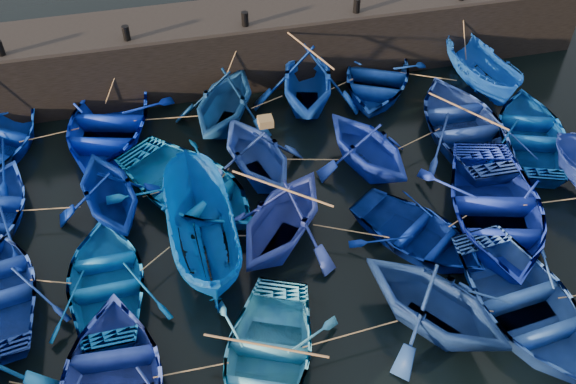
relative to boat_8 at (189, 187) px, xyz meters
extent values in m
plane|color=black|center=(2.82, -4.24, -0.54)|extent=(120.00, 120.00, 0.00)
cube|color=black|center=(2.82, 6.26, 0.71)|extent=(26.00, 2.50, 2.50)
cube|color=black|center=(2.82, 6.26, 2.02)|extent=(26.00, 2.50, 0.12)
cylinder|color=black|center=(-5.18, 5.36, 2.33)|extent=(0.24, 0.24, 0.50)
cylinder|color=black|center=(-1.18, 5.36, 2.33)|extent=(0.24, 0.24, 0.50)
cylinder|color=black|center=(2.82, 5.36, 2.33)|extent=(0.24, 0.24, 0.50)
cylinder|color=black|center=(6.82, 5.36, 2.33)|extent=(0.24, 0.24, 0.50)
imported|color=#031FC1|center=(-2.33, 3.65, 0.03)|extent=(5.24, 6.35, 1.14)
imported|color=navy|center=(1.65, 3.40, 0.51)|extent=(4.97, 5.19, 2.11)
imported|color=#0936A1|center=(4.66, 3.86, 0.61)|extent=(4.77, 5.21, 2.32)
imported|color=navy|center=(7.41, 4.29, -0.03)|extent=(5.33, 5.97, 1.02)
imported|color=blue|center=(11.06, 3.32, 0.25)|extent=(2.00, 4.27, 1.59)
imported|color=navy|center=(-2.30, -0.10, 0.43)|extent=(3.97, 4.35, 1.95)
imported|color=blue|center=(0.00, 0.00, 0.00)|extent=(6.16, 6.45, 1.09)
imported|color=#2244A3|center=(2.21, 0.56, 0.47)|extent=(4.23, 4.61, 2.04)
imported|color=#122DAA|center=(5.67, 0.14, 0.45)|extent=(4.34, 4.65, 1.98)
imported|color=navy|center=(9.34, 0.86, 0.01)|extent=(3.95, 5.43, 1.11)
imported|color=#044193|center=(11.39, 0.01, -0.05)|extent=(4.78, 5.60, 0.98)
imported|color=blue|center=(-2.55, -2.91, -0.09)|extent=(3.18, 4.41, 0.91)
imported|color=#02499A|center=(0.08, -2.25, 0.41)|extent=(2.01, 5.01, 1.92)
imported|color=#2A3FB0|center=(2.34, -2.35, 0.54)|extent=(5.36, 5.43, 2.16)
imported|color=navy|center=(6.08, -3.31, -0.12)|extent=(4.79, 5.06, 0.85)
imported|color=#0F26AB|center=(8.55, -3.02, 0.04)|extent=(5.36, 6.51, 1.18)
imported|color=#3088D4|center=(1.07, -6.15, -0.08)|extent=(4.66, 5.34, 0.93)
imported|color=navy|center=(5.35, -5.97, 0.54)|extent=(5.29, 5.41, 2.16)
imported|color=#234FA7|center=(7.79, -6.26, -0.01)|extent=(4.23, 5.53, 1.07)
cube|color=olive|center=(2.51, 0.56, 1.62)|extent=(0.44, 0.39, 0.26)
cylinder|color=tan|center=(-4.18, 3.51, 0.01)|extent=(1.91, 0.31, 0.04)
cylinder|color=tan|center=(-0.34, 3.53, 0.01)|extent=(2.18, 0.28, 0.04)
cylinder|color=tan|center=(3.16, 3.63, 0.01)|extent=(1.23, 0.49, 0.04)
cylinder|color=tan|center=(6.04, 4.08, 0.01)|extent=(0.96, 0.46, 0.04)
cylinder|color=tan|center=(9.24, 3.80, 0.01)|extent=(1.87, 1.00, 0.04)
cylinder|color=tan|center=(-4.10, 0.03, 0.01)|extent=(1.81, 0.29, 0.04)
cylinder|color=tan|center=(-1.15, -0.05, 0.01)|extent=(0.51, 0.13, 0.04)
cylinder|color=tan|center=(1.10, 0.28, 0.01)|extent=(0.44, 0.58, 0.04)
cylinder|color=tan|center=(3.94, 0.35, 0.01)|extent=(1.67, 0.45, 0.04)
cylinder|color=tan|center=(7.51, 0.50, 0.01)|extent=(1.89, 0.75, 0.04)
cylinder|color=tan|center=(10.37, 0.44, 0.01)|extent=(0.28, 0.86, 0.04)
cylinder|color=tan|center=(-3.97, -2.72, 0.01)|extent=(1.05, 0.40, 0.04)
cylinder|color=tan|center=(-1.23, -2.58, 0.01)|extent=(0.86, 0.69, 0.04)
cylinder|color=tan|center=(1.21, -2.30, 0.01)|extent=(0.46, 0.13, 0.04)
cylinder|color=tan|center=(4.21, -2.83, 0.01)|extent=(1.96, 0.99, 0.04)
cylinder|color=tan|center=(7.32, -3.16, 0.01)|extent=(0.68, 0.32, 0.04)
cylinder|color=tan|center=(10.30, -3.07, 0.01)|extent=(1.70, 0.14, 0.04)
cylinder|color=tan|center=(-0.71, -6.14, 0.01)|extent=(1.77, 0.06, 0.04)
cylinder|color=tan|center=(3.21, -6.06, 0.01)|extent=(2.48, 0.23, 0.04)
cylinder|color=tan|center=(6.57, -6.11, 0.01)|extent=(0.66, 0.33, 0.04)
cylinder|color=tan|center=(-1.76, 5.05, 1.04)|extent=(1.18, 0.45, 2.09)
cylinder|color=tan|center=(2.23, 4.93, 1.04)|extent=(1.21, 0.70, 2.09)
cylinder|color=tan|center=(3.74, 5.16, 1.04)|extent=(1.88, 0.23, 2.09)
cylinder|color=tan|center=(7.11, 5.37, 1.04)|extent=(0.64, 0.28, 2.08)
cylinder|color=tan|center=(10.94, 4.89, 1.04)|extent=(0.29, 0.78, 2.08)
cylinder|color=#99724C|center=(4.66, 3.86, 1.80)|extent=(1.08, 2.84, 0.06)
cylinder|color=#99724C|center=(9.34, 0.86, 0.59)|extent=(1.77, 2.49, 0.06)
cylinder|color=#99724C|center=(2.34, -2.35, 1.65)|extent=(2.34, 1.97, 0.06)
cylinder|color=#99724C|center=(1.07, -6.15, 0.41)|extent=(2.74, 1.32, 0.06)
camera|label=1|loc=(-0.29, -14.19, 13.44)|focal=40.00mm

